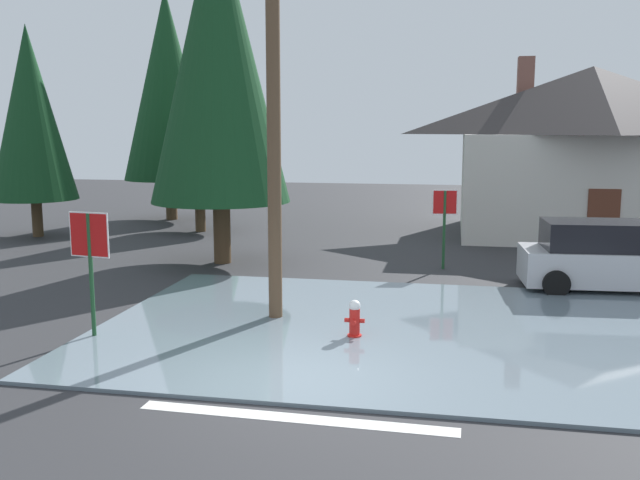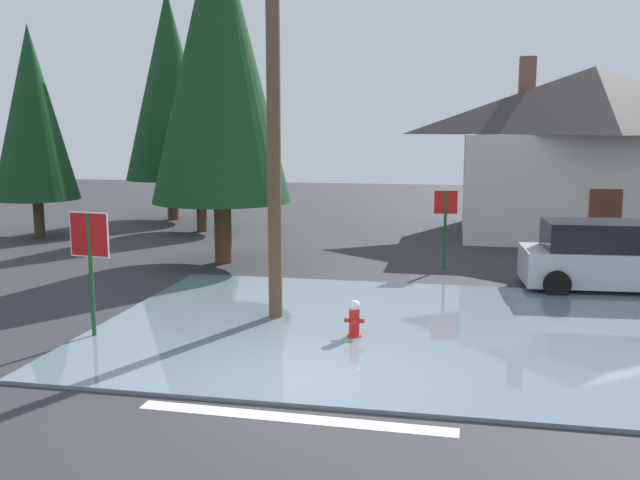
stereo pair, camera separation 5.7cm
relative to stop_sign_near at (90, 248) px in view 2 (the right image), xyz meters
name	(u,v)px [view 2 (the right image)]	position (x,y,z in m)	size (l,w,h in m)	color
ground_plane	(290,387)	(4.19, -1.62, -1.78)	(80.00, 80.00, 0.10)	#2D2D30
flood_puddle	(425,331)	(6.12, 1.59, -1.70)	(12.76, 8.17, 0.06)	slate
lane_stop_bar	(294,418)	(4.55, -2.85, -1.73)	(4.46, 0.30, 0.01)	silver
stop_sign_near	(90,248)	(0.00, 0.00, 0.00)	(0.83, 0.14, 2.41)	#1E4C28
fire_hydrant	(354,320)	(4.83, 0.90, -1.36)	(0.38, 0.33, 0.76)	red
utility_pole	(274,124)	(3.02, 1.96, 2.27)	(1.60, 0.28, 7.67)	brown
stop_sign_far	(445,213)	(6.34, 7.98, -0.15)	(0.68, 0.13, 2.24)	#1E4C28
house	(591,149)	(11.36, 15.38, 1.45)	(9.73, 7.05, 6.62)	beige
parked_car	(607,258)	(10.27, 6.07, -0.93)	(4.25, 2.17, 1.70)	silver
pine_tree_tall_left	(32,113)	(-8.42, 11.27, 2.73)	(3.03, 3.03, 7.59)	#4C3823
pine_tree_mid_left	(219,57)	(-0.09, 7.69, 4.19)	(4.02, 4.02, 10.06)	#4C3823
pine_tree_short_left	(199,110)	(-3.00, 13.61, 2.88)	(3.14, 3.14, 7.84)	#4C3823
pine_tree_far_center	(169,86)	(-5.51, 16.79, 3.98)	(3.89, 3.89, 9.71)	#4C3823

